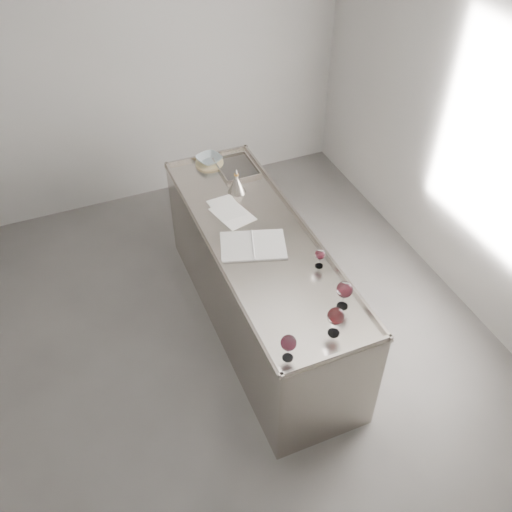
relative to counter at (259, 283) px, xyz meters
name	(u,v)px	position (x,y,z in m)	size (l,w,h in m)	color
room_shell	(205,230)	(-0.50, -0.30, 0.93)	(4.54, 5.04, 2.84)	#53514E
counter	(259,283)	(0.00, 0.00, 0.00)	(0.77, 2.42, 0.97)	gray
wine_glass_left	(289,343)	(-0.28, -1.08, 0.60)	(0.10, 0.10, 0.19)	white
wine_glass_middle	(336,317)	(0.07, -1.02, 0.62)	(0.11, 0.11, 0.21)	white
wine_glass_right	(345,290)	(0.23, -0.84, 0.62)	(0.11, 0.11, 0.21)	white
wine_glass_small	(320,255)	(0.26, -0.44, 0.57)	(0.07, 0.07, 0.15)	white
notebook	(253,245)	(-0.08, -0.07, 0.47)	(0.55, 0.46, 0.02)	silver
loose_paper_top	(232,214)	(-0.08, 0.34, 0.47)	(0.23, 0.34, 0.00)	white
loose_paper_under	(226,208)	(-0.10, 0.43, 0.47)	(0.21, 0.30, 0.00)	silver
trivet	(209,163)	(-0.02, 1.08, 0.48)	(0.24, 0.24, 0.02)	#D4C089
ceramic_bowl	(209,159)	(-0.02, 1.08, 0.51)	(0.21, 0.21, 0.05)	gray
wine_funnel	(237,185)	(0.05, 0.60, 0.53)	(0.15, 0.15, 0.22)	#9D978C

